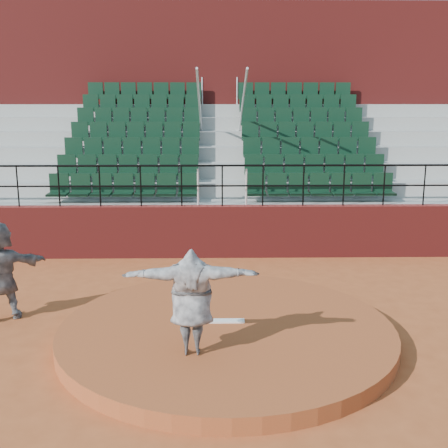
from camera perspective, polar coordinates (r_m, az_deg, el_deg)
The scene contains 8 objects.
ground at distance 9.48m, azimuth 0.27°, elevation -11.64°, with size 90.00×90.00×0.00m, color #A94F26.
pitchers_mound at distance 9.43m, azimuth 0.27°, elevation -10.95°, with size 5.50×5.50×0.25m, color #9E4923.
pitching_rubber at distance 9.52m, azimuth 0.25°, elevation -9.81°, with size 0.60×0.15×0.03m, color white.
boundary_wall at distance 14.02m, azimuth -0.18°, elevation -0.75°, with size 24.00×0.30×1.30m, color maroon.
wall_railing at distance 13.77m, azimuth -0.18°, elevation 4.84°, with size 24.04×0.05×1.03m.
seating_deck at distance 17.46m, azimuth -0.35°, elevation 4.59°, with size 24.00×5.97×4.63m.
press_box_facade at distance 21.25m, azimuth -0.48°, elevation 11.70°, with size 24.00×3.00×7.10m, color maroon.
pitcher at distance 8.17m, azimuth -3.33°, elevation -7.87°, with size 1.94×0.53×1.58m, color black.
Camera 1 is at (-0.19, -8.64, 3.90)m, focal length 45.00 mm.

